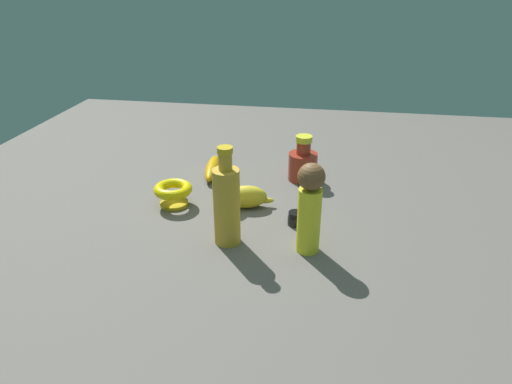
# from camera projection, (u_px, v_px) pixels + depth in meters

# --- Properties ---
(ground) EXTENTS (2.00, 2.00, 0.00)m
(ground) POSITION_uv_depth(u_px,v_px,m) (256.00, 211.00, 1.21)
(ground) COLOR #5B5651
(cat_figurine) EXTENTS (0.14, 0.07, 0.09)m
(cat_figurine) POSITION_uv_depth(u_px,v_px,m) (243.00, 195.00, 1.22)
(cat_figurine) COLOR gold
(cat_figurine) RESTS_ON ground
(bowl) EXTENTS (0.10, 0.10, 0.06)m
(bowl) POSITION_uv_depth(u_px,v_px,m) (174.00, 191.00, 1.23)
(bowl) COLOR gold
(bowl) RESTS_ON ground
(person_figure_adult) EXTENTS (0.06, 0.06, 0.21)m
(person_figure_adult) POSITION_uv_depth(u_px,v_px,m) (310.00, 206.00, 1.00)
(person_figure_adult) COLOR yellow
(person_figure_adult) RESTS_ON ground
(bottle_short) EXTENTS (0.09, 0.09, 0.14)m
(bottle_short) POSITION_uv_depth(u_px,v_px,m) (303.00, 163.00, 1.37)
(bottle_short) COLOR maroon
(bottle_short) RESTS_ON ground
(bottle_tall) EXTENTS (0.06, 0.06, 0.24)m
(bottle_tall) POSITION_uv_depth(u_px,v_px,m) (227.00, 204.00, 1.04)
(bottle_tall) COLOR gold
(bottle_tall) RESTS_ON ground
(nail_polish_jar) EXTENTS (0.04, 0.04, 0.04)m
(nail_polish_jar) POSITION_uv_depth(u_px,v_px,m) (295.00, 218.00, 1.14)
(nail_polish_jar) COLOR black
(nail_polish_jar) RESTS_ON ground
(banana) EXTENTS (0.06, 0.19, 0.04)m
(banana) POSITION_uv_depth(u_px,v_px,m) (213.00, 168.00, 1.42)
(banana) COLOR #C98E09
(banana) RESTS_ON ground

